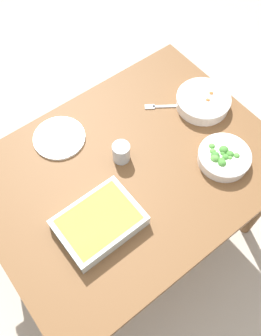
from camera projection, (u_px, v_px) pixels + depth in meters
ground_plane at (130, 231)px, 2.11m from camera, size 6.00×6.00×0.00m
dining_table at (130, 179)px, 1.55m from camera, size 1.20×0.90×0.74m
stew_bowl at (203, 101)px, 1.60m from camera, size 0.24×0.24×0.06m
broccoli_bowl at (224, 157)px, 1.46m from camera, size 0.21×0.21×0.07m
baking_dish at (99, 222)px, 1.32m from camera, size 0.30×0.22×0.06m
drink_cup at (121, 153)px, 1.46m from camera, size 0.07×0.07×0.08m
side_plate at (59, 138)px, 1.53m from camera, size 0.22×0.22×0.01m
spoon_by_stew at (194, 100)px, 1.64m from camera, size 0.06×0.17×0.01m
fork_on_table at (161, 106)px, 1.62m from camera, size 0.15×0.12×0.01m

